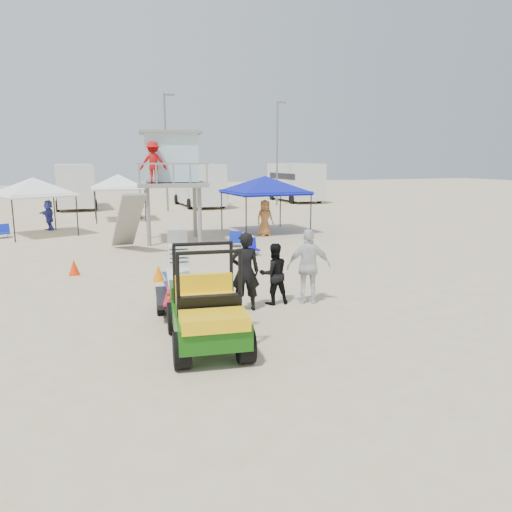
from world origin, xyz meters
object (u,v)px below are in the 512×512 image
object	(u,v)px
utility_cart	(206,302)
canopy_blue	(265,179)
lifeguard_tower	(169,162)
man_left	(245,272)
surf_trailer	(180,283)

from	to	relation	value
utility_cart	canopy_blue	distance (m)	15.78
lifeguard_tower	canopy_blue	bearing A→B (deg)	11.30
utility_cart	man_left	bearing A→B (deg)	53.22
man_left	canopy_blue	world-z (taller)	canopy_blue
lifeguard_tower	man_left	bearing A→B (deg)	-92.19
surf_trailer	canopy_blue	size ratio (longest dim) A/B	0.61
surf_trailer	man_left	xyz separation A→B (m)	(1.52, -0.30, 0.21)
lifeguard_tower	canopy_blue	world-z (taller)	lifeguard_tower
lifeguard_tower	utility_cart	bearing A→B (deg)	-98.44
man_left	lifeguard_tower	distance (m)	11.37
surf_trailer	lifeguard_tower	size ratio (longest dim) A/B	0.47
utility_cart	man_left	size ratio (longest dim) A/B	1.43
utility_cart	man_left	xyz separation A→B (m)	(1.52, 2.04, 0.04)
man_left	canopy_blue	bearing A→B (deg)	-101.96
utility_cart	lifeguard_tower	bearing A→B (deg)	81.56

